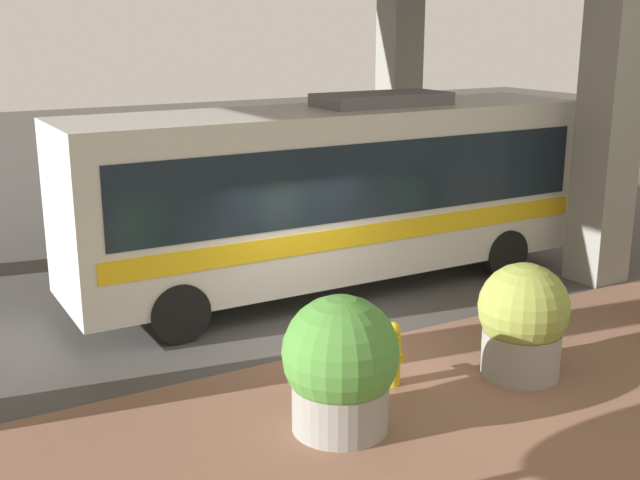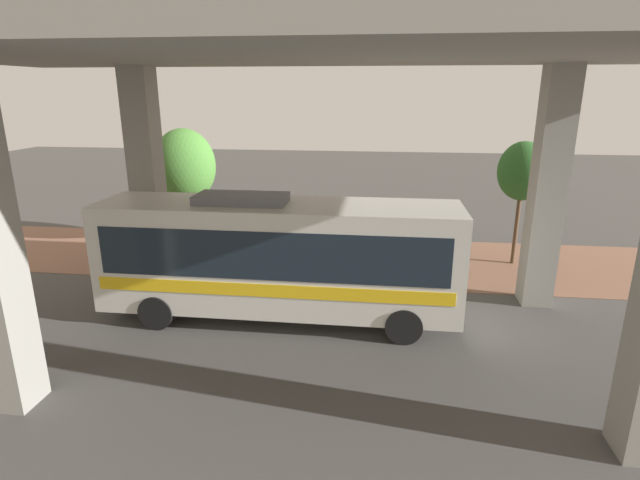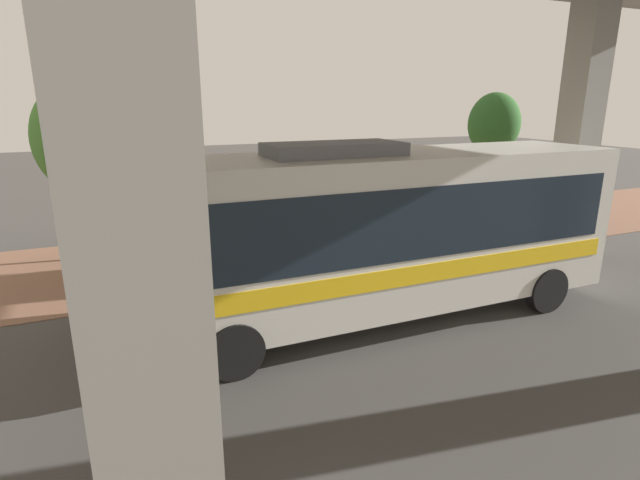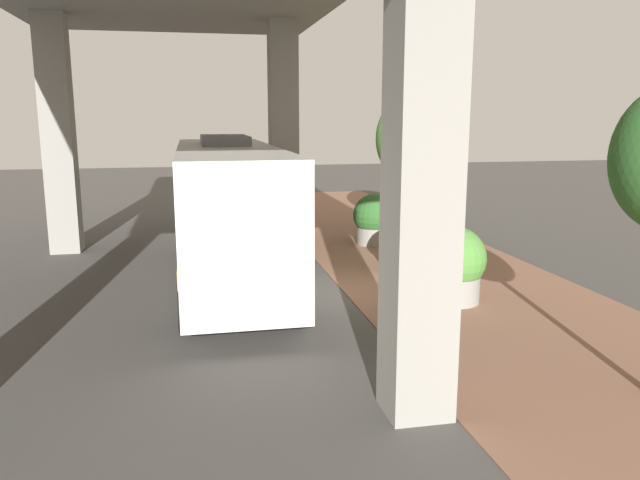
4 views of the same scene
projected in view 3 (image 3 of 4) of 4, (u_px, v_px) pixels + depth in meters
ground_plane at (376, 271)px, 13.57m from camera, size 80.00×80.00×0.00m
sidewalk_strip at (331, 243)px, 16.22m from camera, size 6.00×40.00×0.02m
bus at (379, 227)px, 10.11m from camera, size 2.53×10.28×3.73m
fire_hydrant at (352, 240)px, 14.80m from camera, size 0.49×0.24×0.96m
planter_front at (287, 229)px, 14.58m from camera, size 1.31×1.31×1.71m
planter_middle at (379, 218)px, 15.84m from camera, size 1.48×1.48×1.79m
planter_back at (159, 240)px, 13.39m from camera, size 1.41×1.41×1.71m
street_tree_near at (494, 124)px, 17.98m from camera, size 1.84×1.84×4.75m
street_tree_far at (83, 139)px, 13.72m from camera, size 2.61×2.61×5.03m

